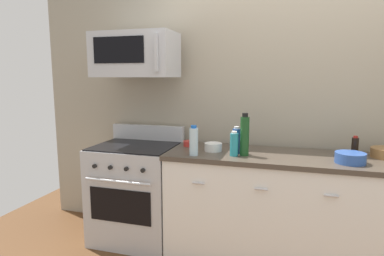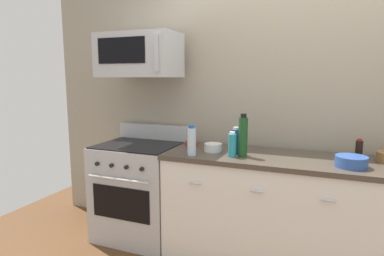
{
  "view_description": "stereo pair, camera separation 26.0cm",
  "coord_description": "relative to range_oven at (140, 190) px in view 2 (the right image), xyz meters",
  "views": [
    {
      "loc": [
        -0.07,
        -2.73,
        1.56
      ],
      "look_at": [
        -0.87,
        -0.05,
        1.12
      ],
      "focal_mm": 30.72,
      "sensor_mm": 36.0,
      "label": 1
    },
    {
      "loc": [
        0.18,
        -2.64,
        1.56
      ],
      "look_at": [
        -0.87,
        -0.05,
        1.12
      ],
      "focal_mm": 30.72,
      "sensor_mm": 36.0,
      "label": 2
    }
  ],
  "objects": [
    {
      "name": "bottle_dish_soap",
      "position": [
        0.95,
        -0.15,
        0.55
      ],
      "size": [
        0.07,
        0.07,
        0.2
      ],
      "color": "teal",
      "rests_on": "countertop_slab"
    },
    {
      "name": "bowl_red_small",
      "position": [
        0.5,
        0.11,
        0.48
      ],
      "size": [
        0.12,
        0.12,
        0.05
      ],
      "color": "#B72D28",
      "rests_on": "countertop_slab"
    },
    {
      "name": "bowl_white_ceramic",
      "position": [
        0.75,
        -0.02,
        0.49
      ],
      "size": [
        0.15,
        0.15,
        0.07
      ],
      "color": "white",
      "rests_on": "countertop_slab"
    },
    {
      "name": "back_wall",
      "position": [
        1.43,
        0.41,
        0.88
      ],
      "size": [
        5.21,
        0.1,
        2.7
      ],
      "primitive_type": "cube",
      "color": "#9E937F",
      "rests_on": "ground_plane"
    },
    {
      "name": "bottle_wine_green",
      "position": [
        1.03,
        -0.11,
        0.62
      ],
      "size": [
        0.07,
        0.07,
        0.35
      ],
      "color": "#19471E",
      "rests_on": "countertop_slab"
    },
    {
      "name": "counter_unit",
      "position": [
        1.43,
        -0.0,
        -0.01
      ],
      "size": [
        2.12,
        0.66,
        0.92
      ],
      "color": "white",
      "rests_on": "ground_plane"
    },
    {
      "name": "bowl_blue_mixing",
      "position": [
        1.82,
        -0.12,
        0.49
      ],
      "size": [
        0.22,
        0.22,
        0.08
      ],
      "color": "#2D519E",
      "rests_on": "countertop_slab"
    },
    {
      "name": "bottle_soda_blue",
      "position": [
        0.95,
        -0.05,
        0.56
      ],
      "size": [
        0.07,
        0.07,
        0.23
      ],
      "color": "#1E4CA5",
      "rests_on": "countertop_slab"
    },
    {
      "name": "bottle_soy_sauce_dark",
      "position": [
        1.88,
        0.08,
        0.53
      ],
      "size": [
        0.05,
        0.05,
        0.17
      ],
      "color": "black",
      "rests_on": "countertop_slab"
    },
    {
      "name": "range_oven",
      "position": [
        0.0,
        0.0,
        0.0
      ],
      "size": [
        0.76,
        0.69,
        1.07
      ],
      "color": "#B7BABF",
      "rests_on": "ground_plane"
    },
    {
      "name": "bottle_water_clear",
      "position": [
        0.63,
        -0.22,
        0.57
      ],
      "size": [
        0.07,
        0.07,
        0.25
      ],
      "color": "silver",
      "rests_on": "countertop_slab"
    },
    {
      "name": "microwave",
      "position": [
        0.0,
        0.04,
        1.28
      ],
      "size": [
        0.74,
        0.44,
        0.4
      ],
      "color": "#B7BABF"
    }
  ]
}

